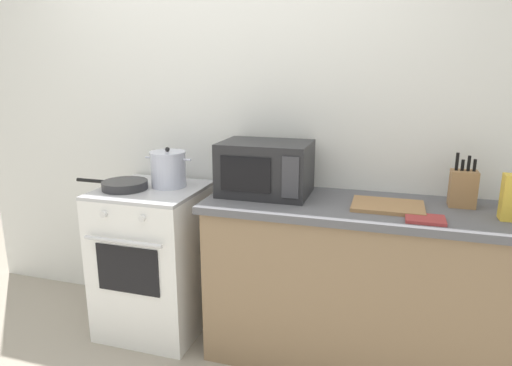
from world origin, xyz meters
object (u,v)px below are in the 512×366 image
(stock_pot, at_px, (168,169))
(pasta_box, at_px, (511,197))
(oven_mitt, at_px, (425,219))
(knife_block, at_px, (463,188))
(stove, at_px, (155,259))
(frying_pan, at_px, (124,185))
(cutting_board, at_px, (388,206))
(microwave, at_px, (265,168))

(stock_pot, distance_m, pasta_box, 1.84)
(oven_mitt, bearing_deg, pasta_box, 19.12)
(knife_block, height_order, pasta_box, knife_block)
(stove, xyz_separation_m, frying_pan, (-0.14, -0.07, 0.48))
(frying_pan, distance_m, cutting_board, 1.51)
(stock_pot, xyz_separation_m, frying_pan, (-0.23, -0.14, -0.08))
(frying_pan, bearing_deg, cutting_board, 2.57)
(frying_pan, bearing_deg, oven_mitt, -3.12)
(knife_block, xyz_separation_m, oven_mitt, (-0.19, -0.30, -0.09))
(stove, relative_size, oven_mitt, 5.11)
(pasta_box, bearing_deg, stock_pot, 176.91)
(cutting_board, height_order, pasta_box, pasta_box)
(knife_block, bearing_deg, frying_pan, -173.68)
(knife_block, relative_size, pasta_box, 1.28)
(stock_pot, xyz_separation_m, microwave, (0.61, 0.01, 0.04))
(frying_pan, height_order, knife_block, knife_block)
(stove, xyz_separation_m, cutting_board, (1.37, 0.00, 0.47))
(stove, height_order, oven_mitt, oven_mitt)
(frying_pan, relative_size, pasta_box, 2.13)
(cutting_board, xyz_separation_m, pasta_box, (0.55, -0.03, 0.10))
(stock_pot, relative_size, knife_block, 1.07)
(stove, relative_size, cutting_board, 2.56)
(cutting_board, bearing_deg, frying_pan, -177.43)
(microwave, distance_m, knife_block, 1.05)
(oven_mitt, bearing_deg, stove, 174.13)
(oven_mitt, bearing_deg, knife_block, 57.37)
(stove, bearing_deg, pasta_box, -0.86)
(stock_pot, distance_m, oven_mitt, 1.48)
(stock_pot, bearing_deg, pasta_box, -3.09)
(stock_pot, xyz_separation_m, knife_block, (1.65, 0.07, -0.01))
(cutting_board, distance_m, knife_block, 0.40)
(frying_pan, height_order, oven_mitt, frying_pan)
(knife_block, distance_m, oven_mitt, 0.37)
(microwave, relative_size, pasta_box, 2.27)
(knife_block, relative_size, oven_mitt, 1.56)
(microwave, bearing_deg, frying_pan, -170.08)
(stock_pot, xyz_separation_m, oven_mitt, (1.46, -0.23, -0.10))
(cutting_board, bearing_deg, pasta_box, -3.13)
(stove, distance_m, pasta_box, 2.00)
(knife_block, bearing_deg, oven_mitt, -122.63)
(cutting_board, distance_m, oven_mitt, 0.24)
(knife_block, bearing_deg, stove, -175.35)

